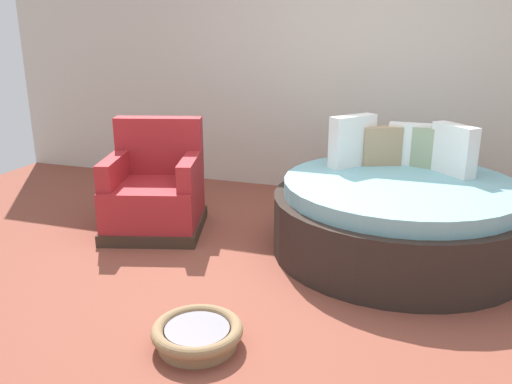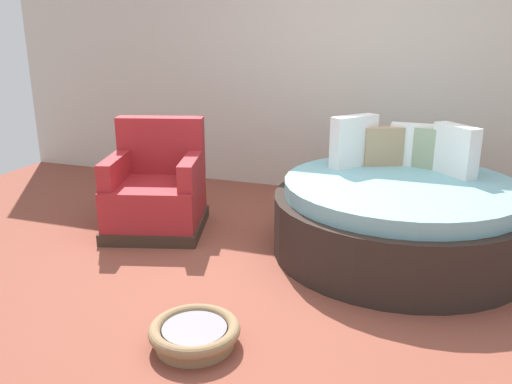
# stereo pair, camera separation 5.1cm
# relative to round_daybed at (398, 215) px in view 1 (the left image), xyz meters

# --- Properties ---
(ground_plane) EXTENTS (8.00, 8.00, 0.02)m
(ground_plane) POSITION_rel_round_daybed_xyz_m (-0.67, -0.76, -0.31)
(ground_plane) COLOR brown
(back_wall) EXTENTS (8.00, 0.12, 2.64)m
(back_wall) POSITION_rel_round_daybed_xyz_m (-0.67, 1.48, 1.02)
(back_wall) COLOR beige
(back_wall) RESTS_ON ground_plane
(round_daybed) EXTENTS (1.93, 1.93, 1.00)m
(round_daybed) POSITION_rel_round_daybed_xyz_m (0.00, 0.00, 0.00)
(round_daybed) COLOR #2D231E
(round_daybed) RESTS_ON ground_plane
(red_armchair) EXTENTS (0.99, 0.99, 0.94)m
(red_armchair) POSITION_rel_round_daybed_xyz_m (-2.02, -0.17, 0.03)
(red_armchair) COLOR #38281E
(red_armchair) RESTS_ON ground_plane
(pet_basket) EXTENTS (0.51, 0.51, 0.13)m
(pet_basket) POSITION_rel_round_daybed_xyz_m (-0.94, -1.69, -0.23)
(pet_basket) COLOR #8E704C
(pet_basket) RESTS_ON ground_plane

